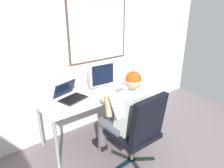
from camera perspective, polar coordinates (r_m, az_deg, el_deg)
wall_rear at (r=3.14m, az=-10.62°, el=10.62°), size 5.68×0.08×2.80m
desk at (r=3.03m, az=-5.79°, el=-3.78°), size 1.52×0.69×0.75m
office_chair at (r=2.57m, az=7.78°, el=-12.03°), size 0.59×0.61×1.03m
person_seated at (r=2.68m, az=3.65°, el=-8.15°), size 0.54×0.75×1.25m
crt_monitor at (r=3.03m, az=-2.97°, el=2.53°), size 0.40×0.19×0.43m
laptop at (r=2.90m, az=-11.78°, el=-2.77°), size 0.44×0.42×0.23m
wine_glass at (r=3.19m, az=3.63°, el=0.86°), size 0.08×0.08×0.15m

